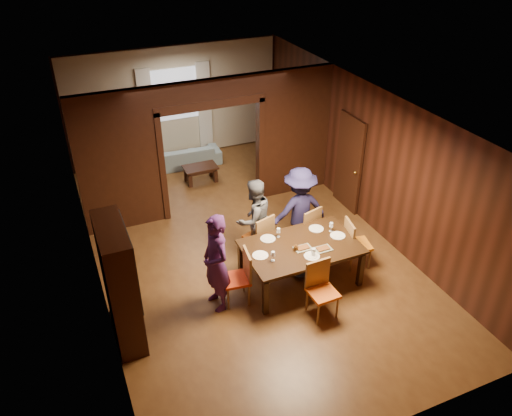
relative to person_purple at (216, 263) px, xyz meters
name	(u,v)px	position (x,y,z in m)	size (l,w,h in m)	color
floor	(241,245)	(1.00, 1.44, -0.87)	(9.00, 9.00, 0.00)	#563218
ceiling	(239,105)	(1.00, 1.44, 2.03)	(5.50, 9.00, 0.02)	silver
room_walls	(207,140)	(1.00, 3.33, 0.63)	(5.52, 9.01, 2.90)	black
person_purple	(216,263)	(0.00, 0.00, 0.00)	(0.64, 0.42, 1.75)	#471E57
person_grey	(254,219)	(1.12, 1.08, -0.07)	(0.78, 0.61, 1.60)	#57585E
person_navy	(299,210)	(2.00, 0.95, -0.01)	(1.11, 0.64, 1.72)	#1A173A
sofa	(187,156)	(1.03, 5.29, -0.62)	(1.73, 0.68, 0.51)	#87A3B1
serving_bowl	(302,239)	(1.64, 0.15, -0.07)	(0.33, 0.33, 0.08)	black
dining_table	(300,263)	(1.56, 0.03, -0.49)	(1.99, 1.24, 0.76)	black
coffee_table	(201,174)	(1.08, 4.29, -0.67)	(0.80, 0.50, 0.40)	black
chair_left	(236,278)	(0.33, -0.02, -0.39)	(0.44, 0.44, 0.97)	red
chair_right	(358,243)	(2.75, 0.02, -0.39)	(0.44, 0.44, 0.97)	orange
chair_far_l	(258,236)	(1.15, 0.95, -0.39)	(0.44, 0.44, 0.97)	orange
chair_far_r	(304,227)	(2.09, 0.86, -0.39)	(0.44, 0.44, 0.97)	orange
chair_near	(323,291)	(1.49, -0.89, -0.39)	(0.44, 0.44, 0.97)	orange
hutch	(120,284)	(-1.53, -0.06, 0.13)	(0.40, 1.20, 2.00)	black
door_right	(349,163)	(3.70, 1.94, 0.18)	(0.06, 0.90, 2.10)	black
window_far	(175,94)	(1.00, 5.88, 0.83)	(1.20, 0.03, 1.30)	silver
curtain_left	(148,116)	(0.25, 5.84, 0.38)	(0.35, 0.06, 2.40)	white
curtain_right	(205,108)	(1.75, 5.84, 0.38)	(0.35, 0.06, 2.40)	white
plate_left	(260,255)	(0.80, 0.04, -0.11)	(0.27, 0.27, 0.01)	white
plate_far_l	(268,239)	(1.12, 0.44, -0.11)	(0.27, 0.27, 0.01)	silver
plate_far_r	(316,229)	(2.05, 0.38, -0.11)	(0.27, 0.27, 0.01)	silver
plate_right	(338,236)	(2.30, 0.03, -0.11)	(0.27, 0.27, 0.01)	white
plate_near	(312,256)	(1.58, -0.32, -0.11)	(0.27, 0.27, 0.01)	silver
platter_a	(303,248)	(1.55, -0.06, -0.10)	(0.30, 0.20, 0.04)	gray
platter_b	(323,249)	(1.85, -0.22, -0.10)	(0.30, 0.20, 0.04)	gray
wineglass_left	(273,256)	(0.94, -0.16, -0.02)	(0.08, 0.08, 0.18)	white
wineglass_far	(278,233)	(1.31, 0.42, -0.02)	(0.08, 0.08, 0.18)	white
wineglass_right	(331,227)	(2.26, 0.21, -0.02)	(0.08, 0.08, 0.18)	white
tumbler	(313,252)	(1.62, -0.30, -0.04)	(0.07, 0.07, 0.14)	silver
condiment_jar	(296,248)	(1.41, -0.06, -0.06)	(0.08, 0.08, 0.11)	#4D2D12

